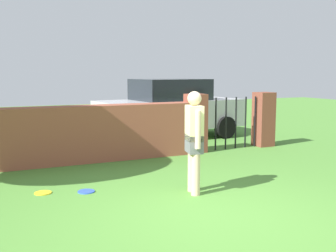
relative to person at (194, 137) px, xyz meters
The scene contains 7 objects.
ground_plane 1.45m from the person, 102.47° to the right, with size 40.00×40.00×0.00m, color #4C8433.
brick_wall 3.48m from the person, 120.21° to the left, with size 6.59×0.50×1.21m, color brown.
person is the anchor object (origin of this frame).
fence_gate 4.01m from the person, 48.51° to the left, with size 2.45×0.44×1.40m.
car 5.52m from the person, 69.03° to the left, with size 4.37×2.29×1.72m.
frisbee_yellow 2.56m from the person, 155.99° to the left, with size 0.27×0.27×0.02m, color yellow.
frisbee_blue 1.94m from the person, 153.78° to the left, with size 0.27×0.27×0.02m, color blue.
Camera 1 is at (-2.77, -4.49, 1.91)m, focal length 43.88 mm.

